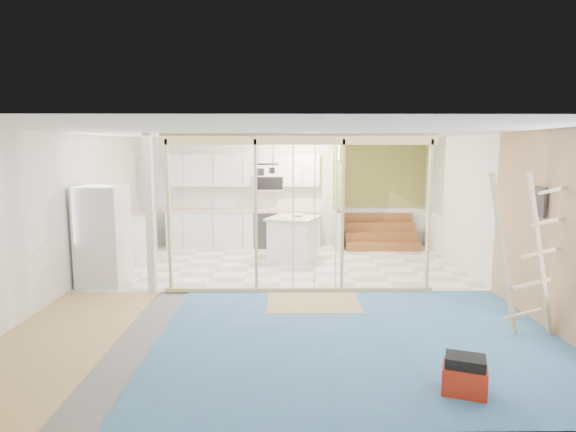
{
  "coord_description": "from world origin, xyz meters",
  "views": [
    {
      "loc": [
        0.04,
        -7.68,
        2.33
      ],
      "look_at": [
        0.13,
        0.6,
        1.19
      ],
      "focal_mm": 30.0,
      "sensor_mm": 36.0,
      "label": 1
    }
  ],
  "objects_px": {
    "island": "(293,239)",
    "toolbox": "(465,376)",
    "ladder": "(527,254)",
    "fridge": "(103,236)"
  },
  "relations": [
    {
      "from": "island",
      "to": "toolbox",
      "type": "xyz_separation_m",
      "value": [
        1.52,
        -5.59,
        -0.28
      ]
    },
    {
      "from": "island",
      "to": "ladder",
      "type": "relative_size",
      "value": 0.6
    },
    {
      "from": "fridge",
      "to": "ladder",
      "type": "bearing_deg",
      "value": -17.87
    },
    {
      "from": "island",
      "to": "toolbox",
      "type": "bearing_deg",
      "value": -54.18
    },
    {
      "from": "fridge",
      "to": "ladder",
      "type": "xyz_separation_m",
      "value": [
        6.08,
        -2.35,
        0.19
      ]
    },
    {
      "from": "island",
      "to": "toolbox",
      "type": "relative_size",
      "value": 2.54
    },
    {
      "from": "toolbox",
      "to": "ladder",
      "type": "relative_size",
      "value": 0.24
    },
    {
      "from": "ladder",
      "to": "toolbox",
      "type": "bearing_deg",
      "value": -136.01
    },
    {
      "from": "fridge",
      "to": "toolbox",
      "type": "xyz_separation_m",
      "value": [
        4.81,
        -3.8,
        -0.68
      ]
    },
    {
      "from": "fridge",
      "to": "toolbox",
      "type": "height_order",
      "value": "fridge"
    }
  ]
}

